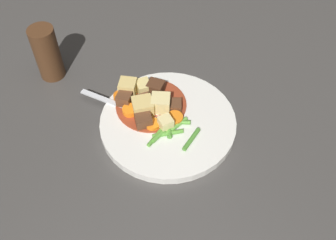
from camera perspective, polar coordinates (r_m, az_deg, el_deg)
ground_plane at (r=0.73m, az=0.00°, el=-0.79°), size 3.00×3.00×0.00m
dinner_plate at (r=0.72m, az=0.00°, el=-0.40°), size 0.25×0.25×0.02m
stew_sauce at (r=0.74m, az=-2.43°, el=2.30°), size 0.13×0.13×0.00m
carrot_slice_0 at (r=0.71m, az=0.99°, el=0.24°), size 0.03×0.03×0.01m
carrot_slice_1 at (r=0.73m, az=-5.58°, el=1.34°), size 0.04×0.04×0.01m
carrot_slice_2 at (r=0.71m, az=-2.26°, el=-0.68°), size 0.03×0.03×0.01m
carrot_slice_3 at (r=0.76m, az=-6.88°, el=3.43°), size 0.04×0.04×0.01m
potato_chunk_0 at (r=0.72m, az=-3.70°, el=1.89°), size 0.05×0.05×0.03m
potato_chunk_1 at (r=0.75m, az=-5.85°, el=4.64°), size 0.04×0.04×0.03m
potato_chunk_2 at (r=0.70m, az=-0.35°, el=-0.48°), size 0.03×0.03×0.03m
potato_chunk_3 at (r=0.76m, az=-3.59°, el=4.74°), size 0.04×0.03×0.03m
potato_chunk_4 at (r=0.72m, az=-1.07°, el=2.41°), size 0.05×0.05×0.03m
meat_chunk_0 at (r=0.70m, az=-3.60°, el=-0.00°), size 0.04×0.04×0.02m
meat_chunk_1 at (r=0.75m, az=-1.82°, el=4.66°), size 0.04×0.04×0.03m
meat_chunk_2 at (r=0.74m, az=-6.31°, el=3.10°), size 0.04×0.04×0.03m
meat_chunk_3 at (r=0.74m, az=-3.44°, el=2.81°), size 0.03×0.03×0.02m
meat_chunk_4 at (r=0.73m, az=1.14°, el=2.11°), size 0.03×0.03×0.02m
green_bean_0 at (r=0.71m, az=0.23°, el=-0.71°), size 0.05×0.04×0.01m
green_bean_1 at (r=0.71m, az=-0.05°, el=-0.29°), size 0.06×0.07×0.01m
green_bean_2 at (r=0.69m, az=3.50°, el=-2.76°), size 0.02×0.05×0.01m
green_bean_3 at (r=0.70m, az=-1.29°, el=-1.78°), size 0.03×0.07×0.01m
green_bean_4 at (r=0.70m, az=-0.31°, el=-1.35°), size 0.02×0.07×0.01m
green_bean_5 at (r=0.71m, az=-1.39°, el=-0.82°), size 0.04×0.04×0.01m
green_bean_6 at (r=0.69m, az=-0.02°, el=-1.99°), size 0.03×0.05×0.01m
green_bean_7 at (r=0.71m, az=1.44°, el=-0.76°), size 0.01×0.05×0.01m
fork at (r=0.74m, az=-6.48°, el=1.90°), size 0.17×0.08×0.00m
pepper_mill at (r=0.82m, az=-17.20°, el=9.29°), size 0.05×0.05×0.11m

